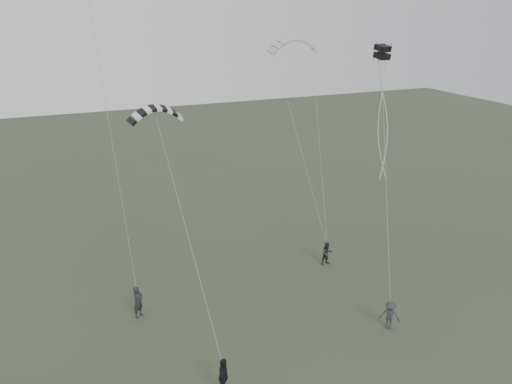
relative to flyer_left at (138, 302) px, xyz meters
name	(u,v)px	position (x,y,z in m)	size (l,w,h in m)	color
ground	(276,342)	(6.44, -5.29, -0.99)	(140.00, 140.00, 0.00)	#38422B
flyer_left	(138,302)	(0.00, 0.00, 0.00)	(0.72, 0.47, 1.98)	black
flyer_right	(327,253)	(13.44, 1.33, -0.15)	(0.81, 0.63, 1.68)	black
flyer_center	(223,377)	(2.54, -7.86, -0.01)	(1.15, 0.48, 1.96)	black
flyer_far	(390,315)	(12.84, -6.63, -0.12)	(1.12, 0.65, 1.74)	#2C2D33
kite_pale_large	(294,38)	(14.72, 9.87, 13.89)	(3.98, 0.90, 1.63)	#B4B7B9
kite_striped	(155,108)	(1.61, -0.98, 11.42)	(2.73, 0.68, 1.10)	black
kite_box	(382,52)	(14.87, -1.12, 13.71)	(0.72, 0.72, 0.75)	black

